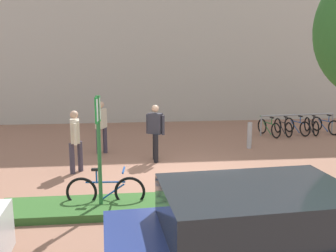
% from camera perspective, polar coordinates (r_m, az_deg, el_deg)
% --- Properties ---
extents(ground_plane, '(60.00, 60.00, 0.00)m').
position_cam_1_polar(ground_plane, '(10.12, 2.54, -7.60)').
color(ground_plane, '#936651').
extents(building_facade, '(28.00, 1.20, 10.00)m').
position_cam_1_polar(building_facade, '(18.37, -1.64, 16.52)').
color(building_facade, '#B2ADA3').
rests_on(building_facade, ground).
extents(planter_strip, '(7.00, 1.10, 0.16)m').
position_cam_1_polar(planter_strip, '(8.10, 0.09, -11.84)').
color(planter_strip, '#336028').
rests_on(planter_strip, ground).
extents(parking_sign_post, '(0.09, 0.36, 2.41)m').
position_cam_1_polar(parking_sign_post, '(7.62, -10.49, -1.65)').
color(parking_sign_post, '#2D7238').
rests_on(parking_sign_post, ground).
extents(bike_at_sign, '(1.68, 0.42, 0.86)m').
position_cam_1_polar(bike_at_sign, '(8.17, -9.43, -9.75)').
color(bike_at_sign, black).
rests_on(bike_at_sign, ground).
extents(bike_rack_cluster, '(3.20, 1.78, 0.83)m').
position_cam_1_polar(bike_rack_cluster, '(16.02, 19.06, 0.02)').
color(bike_rack_cluster, '#99999E').
rests_on(bike_rack_cluster, ground).
extents(bollard_steel, '(0.16, 0.16, 0.90)m').
position_cam_1_polar(bollard_steel, '(13.19, 12.28, -1.41)').
color(bollard_steel, '#ADADB2').
rests_on(bollard_steel, ground).
extents(person_suited_dark, '(0.54, 0.48, 1.72)m').
position_cam_1_polar(person_suited_dark, '(11.26, -1.93, -0.50)').
color(person_suited_dark, black).
rests_on(person_suited_dark, ground).
extents(person_casual_tan, '(0.33, 0.60, 1.72)m').
position_cam_1_polar(person_casual_tan, '(10.46, -13.92, -1.71)').
color(person_casual_tan, '#383342').
rests_on(person_casual_tan, ground).
extents(person_shirt_blue, '(0.37, 0.57, 1.72)m').
position_cam_1_polar(person_shirt_blue, '(12.31, -10.13, 0.32)').
color(person_shirt_blue, '#383342').
rests_on(person_shirt_blue, ground).
extents(car_navy_sedan, '(4.41, 2.26, 1.54)m').
position_cam_1_polar(car_navy_sedan, '(5.35, 14.56, -16.83)').
color(car_navy_sedan, navy).
rests_on(car_navy_sedan, ground).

